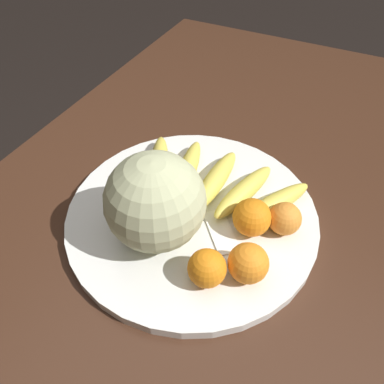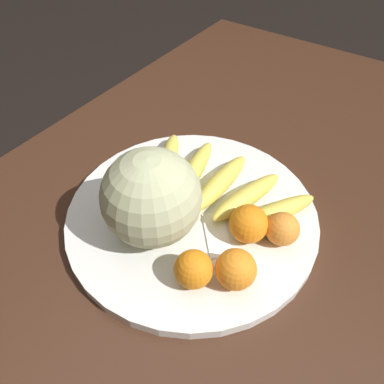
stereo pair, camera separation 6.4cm
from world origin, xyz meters
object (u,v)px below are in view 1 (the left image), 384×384
at_px(orange_front_right, 248,263).
at_px(produce_tag, 221,231).
at_px(melon, 155,202).
at_px(orange_back_left, 285,219).
at_px(banana_bunch, 214,182).
at_px(fruit_bowl, 192,214).
at_px(kitchen_table, 219,254).
at_px(orange_mid_center, 207,268).
at_px(orange_front_left, 253,216).

height_order(orange_front_right, produce_tag, orange_front_right).
distance_m(melon, orange_back_left, 0.22).
relative_size(banana_bunch, orange_back_left, 6.08).
bearing_deg(orange_front_right, fruit_bowl, 59.12).
relative_size(melon, orange_front_right, 2.57).
xyz_separation_m(fruit_bowl, melon, (-0.07, 0.03, 0.09)).
bearing_deg(kitchen_table, melon, 132.21).
relative_size(fruit_bowl, orange_back_left, 7.97).
relative_size(orange_mid_center, produce_tag, 0.62).
distance_m(orange_front_right, orange_back_left, 0.11).
distance_m(banana_bunch, orange_front_left, 0.11).
xyz_separation_m(banana_bunch, orange_front_right, (-0.15, -0.12, 0.01)).
relative_size(orange_front_left, orange_mid_center, 1.09).
height_order(orange_front_right, orange_mid_center, orange_front_right).
xyz_separation_m(kitchen_table, orange_front_left, (0.00, -0.05, 0.14)).
xyz_separation_m(orange_mid_center, produce_tag, (0.09, 0.02, -0.03)).
bearing_deg(kitchen_table, fruit_bowl, 96.45).
relative_size(orange_front_left, orange_front_right, 1.03).
bearing_deg(banana_bunch, melon, 164.08).
height_order(melon, orange_front_right, melon).
bearing_deg(kitchen_table, banana_bunch, 35.26).
height_order(kitchen_table, melon, melon).
distance_m(melon, orange_front_left, 0.17).
height_order(orange_mid_center, orange_back_left, orange_mid_center).
xyz_separation_m(fruit_bowl, orange_front_left, (0.01, -0.11, 0.04)).
bearing_deg(orange_front_left, melon, 120.40).
relative_size(kitchen_table, fruit_bowl, 3.63).
distance_m(melon, orange_front_right, 0.17).
relative_size(orange_back_left, produce_tag, 0.58).
bearing_deg(orange_back_left, orange_front_left, 114.27).
bearing_deg(orange_front_right, kitchen_table, 41.89).
distance_m(kitchen_table, orange_mid_center, 0.18).
relative_size(melon, produce_tag, 1.67).
distance_m(orange_front_left, orange_mid_center, 0.13).
xyz_separation_m(orange_front_left, produce_tag, (-0.03, 0.04, -0.03)).
distance_m(orange_mid_center, orange_back_left, 0.17).
bearing_deg(produce_tag, fruit_bowl, 31.06).
bearing_deg(banana_bunch, orange_front_right, -139.72).
xyz_separation_m(fruit_bowl, banana_bunch, (0.07, -0.01, 0.03)).
bearing_deg(orange_back_left, orange_front_right, 168.03).
bearing_deg(orange_front_right, produce_tag, 48.90).
distance_m(orange_front_left, orange_front_right, 0.09).
bearing_deg(banana_bunch, produce_tag, -148.21).
height_order(fruit_bowl, banana_bunch, banana_bunch).
distance_m(orange_front_right, orange_mid_center, 0.06).
height_order(fruit_bowl, orange_front_left, orange_front_left).
height_order(orange_mid_center, produce_tag, orange_mid_center).
xyz_separation_m(orange_front_left, orange_mid_center, (-0.12, 0.03, -0.00)).
bearing_deg(orange_front_left, orange_back_left, -65.73).
bearing_deg(fruit_bowl, produce_tag, -107.36).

